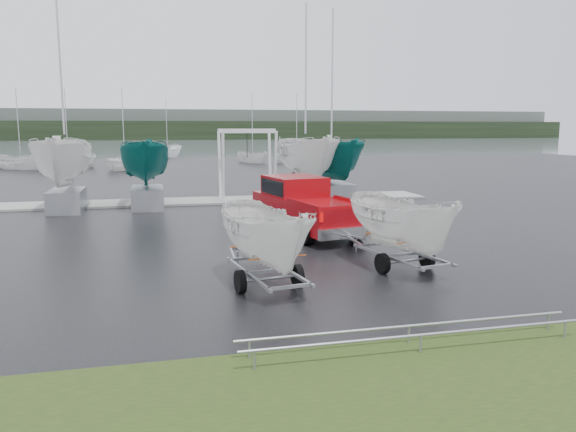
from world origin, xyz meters
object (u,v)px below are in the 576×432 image
Objects in this scene: pickup_truck at (303,203)px; trailer_parked at (266,183)px; trailer_hitched at (404,175)px; boat_hoist at (247,154)px.

trailer_parked is (-3.07, -7.69, 1.66)m from pickup_truck.
trailer_hitched is 16.92m from boat_hoist.
pickup_truck is 10.23m from boat_hoist.
trailer_hitched reaches higher than trailer_parked.
trailer_parked is at bearing -97.89° from boat_hoist.
trailer_hitched is 1.01× the size of trailer_parked.
boat_hoist is (2.46, 17.79, -0.13)m from trailer_parked.
boat_hoist is (-0.60, 10.10, 1.53)m from pickup_truck.
trailer_parked is at bearing -177.90° from trailer_hitched.
boat_hoist is at bearing 73.34° from trailer_parked.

